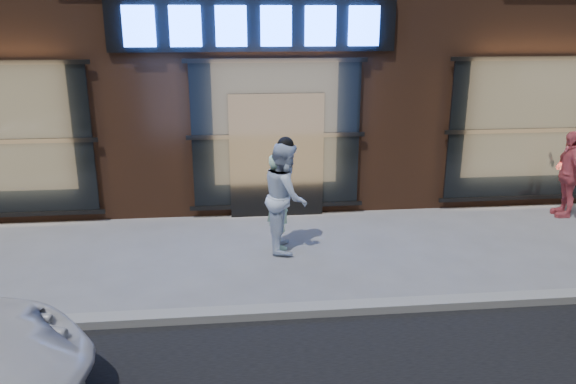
# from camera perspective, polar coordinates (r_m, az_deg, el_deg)

# --- Properties ---
(ground) EXTENTS (90.00, 90.00, 0.00)m
(ground) POSITION_cam_1_polar(r_m,az_deg,el_deg) (7.58, 1.44, -12.34)
(ground) COLOR slate
(ground) RESTS_ON ground
(curb) EXTENTS (60.00, 0.25, 0.12)m
(curb) POSITION_cam_1_polar(r_m,az_deg,el_deg) (7.55, 1.45, -11.94)
(curb) COLOR gray
(curb) RESTS_ON ground
(man_bowtie) EXTENTS (0.46, 0.64, 1.63)m
(man_bowtie) POSITION_cam_1_polar(r_m,az_deg,el_deg) (9.38, -0.88, -0.92)
(man_bowtie) COLOR #C2FFE3
(man_bowtie) RESTS_ON ground
(man_cap) EXTENTS (0.74, 0.93, 1.84)m
(man_cap) POSITION_cam_1_polar(r_m,az_deg,el_deg) (9.27, -0.25, -0.46)
(man_cap) COLOR white
(man_cap) RESTS_ON ground
(passerby) EXTENTS (0.55, 1.04, 1.69)m
(passerby) POSITION_cam_1_polar(r_m,az_deg,el_deg) (12.15, 26.59, 1.64)
(passerby) COLOR #D55861
(passerby) RESTS_ON ground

